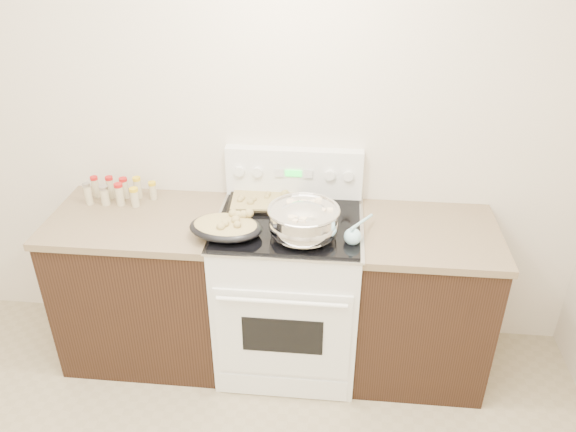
# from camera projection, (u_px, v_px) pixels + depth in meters

# --- Properties ---
(room_shell) EXTENTS (4.10, 3.60, 2.75)m
(room_shell) POSITION_uv_depth(u_px,v_px,m) (89.00, 236.00, 1.36)
(room_shell) COLOR silver
(room_shell) RESTS_ON ground
(counter_left) EXTENTS (0.93, 0.67, 0.92)m
(counter_left) POSITION_uv_depth(u_px,v_px,m) (147.00, 284.00, 3.25)
(counter_left) COLOR black
(counter_left) RESTS_ON ground
(counter_right) EXTENTS (0.73, 0.67, 0.92)m
(counter_right) POSITION_uv_depth(u_px,v_px,m) (419.00, 301.00, 3.12)
(counter_right) COLOR black
(counter_right) RESTS_ON ground
(kitchen_range) EXTENTS (0.78, 0.73, 1.22)m
(kitchen_range) POSITION_uv_depth(u_px,v_px,m) (289.00, 290.00, 3.16)
(kitchen_range) COLOR white
(kitchen_range) RESTS_ON ground
(mixing_bowl) EXTENTS (0.36, 0.36, 0.21)m
(mixing_bowl) POSITION_uv_depth(u_px,v_px,m) (304.00, 222.00, 2.76)
(mixing_bowl) COLOR silver
(mixing_bowl) RESTS_ON kitchen_range
(roasting_pan) EXTENTS (0.40, 0.30, 0.11)m
(roasting_pan) POSITION_uv_depth(u_px,v_px,m) (226.00, 226.00, 2.79)
(roasting_pan) COLOR black
(roasting_pan) RESTS_ON kitchen_range
(baking_sheet) EXTENTS (0.41, 0.30, 0.06)m
(baking_sheet) POSITION_uv_depth(u_px,v_px,m) (265.00, 201.00, 3.08)
(baking_sheet) COLOR black
(baking_sheet) RESTS_ON kitchen_range
(wooden_spoon) EXTENTS (0.07, 0.29, 0.04)m
(wooden_spoon) POSITION_uv_depth(u_px,v_px,m) (286.00, 221.00, 2.91)
(wooden_spoon) COLOR tan
(wooden_spoon) RESTS_ON kitchen_range
(blue_ladle) EXTENTS (0.15, 0.27, 0.11)m
(blue_ladle) POSITION_uv_depth(u_px,v_px,m) (354.00, 235.00, 2.74)
(blue_ladle) COLOR #A0DBEF
(blue_ladle) RESTS_ON kitchen_range
(spice_jars) EXTENTS (0.38, 0.15, 0.13)m
(spice_jars) POSITION_uv_depth(u_px,v_px,m) (118.00, 191.00, 3.14)
(spice_jars) COLOR #BFB28C
(spice_jars) RESTS_ON counter_left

